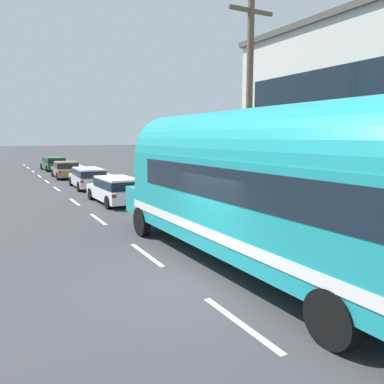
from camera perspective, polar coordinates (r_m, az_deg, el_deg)
The scene contains 9 objects.
ground_plane at distance 9.25m, azimuth -1.13°, elevation -13.41°, with size 300.00×300.00×0.00m, color #38383D.
lane_markings at distance 21.93m, azimuth -10.34°, elevation -0.82°, with size 3.97×80.00×0.01m.
sidewalk_slab at distance 19.96m, azimuth -2.06°, elevation -1.38°, with size 1.85×90.00×0.15m, color #ADA89E.
utility_pole at distance 13.96m, azimuth 8.55°, elevation 12.31°, with size 1.80×0.24×8.50m.
painted_bus at distance 9.34m, azimuth 10.80°, elevation 1.25°, with size 2.78×12.72×4.12m.
car_lead at distance 20.01m, azimuth -11.32°, elevation 0.54°, with size 1.99×4.56×1.37m.
car_second at distance 26.36m, azimuth -15.32°, elevation 2.27°, with size 2.00×4.69×1.37m.
car_third at distance 33.71m, azimuth -18.36°, elevation 3.30°, with size 2.06×4.71×1.37m.
car_fourth at distance 41.56m, azimuth -20.06°, elevation 4.15°, with size 2.08×4.70×1.37m.
Camera 1 is at (-3.92, -7.66, 3.42)m, focal length 35.59 mm.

